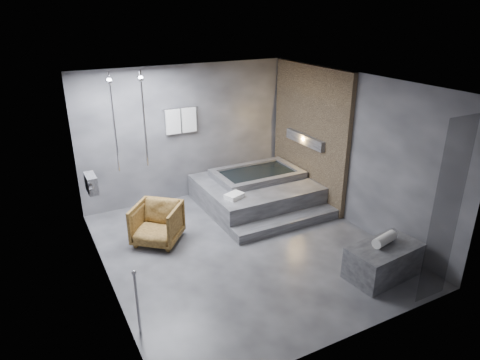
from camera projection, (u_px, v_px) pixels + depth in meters
room at (259, 144)px, 7.06m from camera, size 5.00×5.04×2.82m
tub_deck at (255, 192)px, 8.90m from camera, size 2.20×2.00×0.50m
tub_step at (287, 223)px, 7.99m from camera, size 2.20×0.36×0.18m
concrete_bench at (383, 261)px, 6.50m from camera, size 1.19×0.73×0.51m
driftwood_chair at (157, 224)px, 7.40m from camera, size 1.08×1.08×0.71m
rolled_towel at (385, 239)px, 6.43m from camera, size 0.47×0.25×0.16m
deck_towel at (234, 196)px, 8.02m from camera, size 0.40×0.35×0.09m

